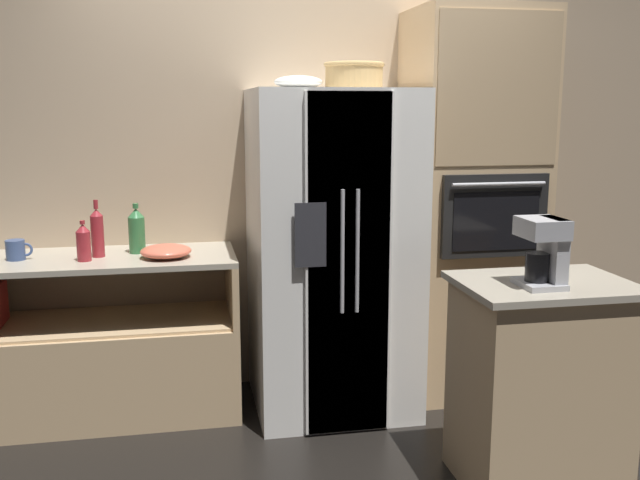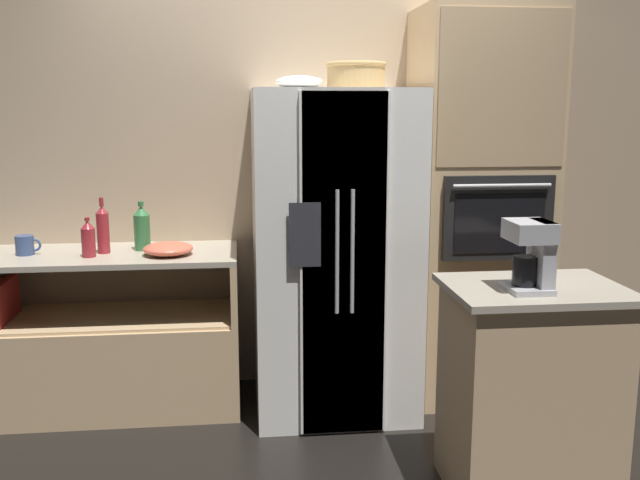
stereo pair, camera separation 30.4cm
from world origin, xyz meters
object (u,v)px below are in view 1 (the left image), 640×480
Objects in this scene: bottle_tall at (97,232)px; wicker_basket at (354,75)px; fruit_bowl at (298,82)px; coffee_maker at (545,249)px; mixing_bowl at (166,251)px; bottle_wide at (137,230)px; mug at (16,250)px; refrigerator at (332,252)px; bottle_short at (83,242)px; wall_oven at (471,206)px.

wicker_basket is at bearing -4.04° from bottle_tall.
coffee_maker is (0.85, -1.11, -0.71)m from fruit_bowl.
bottle_wide is at bearing 134.63° from mixing_bowl.
coffee_maker is (1.56, -1.11, 0.17)m from mixing_bowl.
mug is 0.77m from mixing_bowl.
refrigerator is 6.10× the size of coffee_maker.
fruit_bowl is at bearing -0.26° from bottle_short.
bottle_tall is (-1.25, 0.10, 0.14)m from refrigerator.
coffee_maker reaches higher than mixing_bowl.
bottle_tall is at bearing 175.38° from refrigerator.
bottle_tall is at bearing 56.82° from bottle_short.
wall_oven is 2.10m from bottle_tall.
refrigerator is at bearing -9.11° from bottle_wide.
wicker_basket is 1.44m from bottle_wide.
mug is 0.47× the size of coffee_maker.
wall_oven reaches higher than bottle_tall.
fruit_bowl is at bearing 127.61° from coffee_maker.
bottle_tall is (-1.07, 0.10, -0.78)m from fruit_bowl.
bottle_wide is 2.14m from coffee_maker.
fruit_bowl is 1.39m from bottle_short.
refrigerator is 5.47× the size of wicker_basket.
refrigerator reaches higher than coffee_maker.
bottle_tall is at bearing 147.88° from coffee_maker.
bottle_wide reaches higher than mixing_bowl.
wicker_basket reaches higher than mug.
bottle_short is (-1.31, 0.01, 0.10)m from refrigerator.
bottle_tall is 0.42m from mug.
fruit_bowl is 1.88× the size of mug.
bottle_wide is at bearing 31.81° from bottle_short.
bottle_short is at bearing -123.18° from bottle_tall.
refrigerator is 13.07× the size of mug.
bottle_tall is at bearing 165.85° from mixing_bowl.
mixing_bowl is 0.92× the size of coffee_maker.
wicker_basket reaches higher than fruit_bowl.
fruit_bowl is 0.95× the size of mixing_bowl.
wicker_basket is 2.39× the size of mug.
wall_oven is 1.75m from mixing_bowl.
bottle_tall is 2.27m from coffee_maker.
bottle_short is 0.79× the size of mixing_bowl.
wall_oven is at bearing 5.14° from fruit_bowl.
bottle_short reaches higher than mixing_bowl.
wall_oven is 1.24m from fruit_bowl.
bottle_wide is (-1.90, 0.07, -0.10)m from wall_oven.
mixing_bowl is at bearing -177.26° from wall_oven.
bottle_short is (-1.43, 0.00, -0.85)m from wicker_basket.
coffee_maker is (1.98, -1.11, 0.11)m from bottle_short.
bottle_wide is at bearing 18.83° from bottle_tall.
bottle_tall is 1.14× the size of mixing_bowl.
wicker_basket is at bearing -172.89° from wall_oven.
mixing_bowl is at bearing 179.24° from refrigerator.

